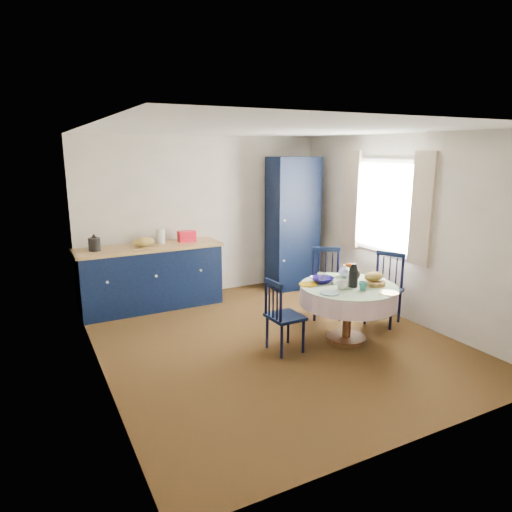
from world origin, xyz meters
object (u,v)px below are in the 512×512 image
(pantry_cabinet, at_px, (292,224))
(dining_table, at_px, (349,295))
(kitchen_counter, at_px, (151,276))
(mug_c, at_px, (355,275))
(chair_far, at_px, (326,283))
(chair_left, at_px, (283,315))
(cobalt_bowl, at_px, (322,280))
(mug_a, at_px, (342,285))
(mug_d, at_px, (321,277))
(chair_right, at_px, (385,288))
(mug_b, at_px, (363,286))

(pantry_cabinet, height_order, dining_table, pantry_cabinet)
(kitchen_counter, xyz_separation_m, mug_c, (2.05, -2.11, 0.27))
(dining_table, height_order, chair_far, dining_table)
(chair_left, bearing_deg, cobalt_bowl, -78.52)
(mug_a, relative_size, mug_d, 1.17)
(kitchen_counter, distance_m, chair_right, 3.33)
(chair_far, xyz_separation_m, mug_a, (-0.43, -0.89, 0.26))
(mug_b, bearing_deg, chair_left, 160.76)
(chair_left, height_order, chair_right, chair_right)
(chair_far, height_order, mug_b, chair_far)
(chair_far, bearing_deg, pantry_cabinet, 106.86)
(kitchen_counter, height_order, mug_b, kitchen_counter)
(mug_b, bearing_deg, kitchen_counter, 126.07)
(kitchen_counter, distance_m, mug_d, 2.59)
(pantry_cabinet, xyz_separation_m, mug_d, (-0.78, -1.95, -0.34))
(dining_table, distance_m, mug_d, 0.39)
(dining_table, height_order, mug_b, dining_table)
(mug_d, bearing_deg, dining_table, -57.30)
(pantry_cabinet, relative_size, mug_b, 21.08)
(dining_table, bearing_deg, chair_left, 173.81)
(mug_c, xyz_separation_m, mug_d, (-0.43, 0.12, 0.00))
(chair_left, distance_m, chair_far, 1.35)
(dining_table, height_order, chair_left, dining_table)
(pantry_cabinet, bearing_deg, chair_far, -100.06)
(chair_left, xyz_separation_m, mug_d, (0.67, 0.21, 0.31))
(mug_a, height_order, mug_c, same)
(dining_table, xyz_separation_m, mug_a, (-0.16, -0.07, 0.17))
(pantry_cabinet, height_order, cobalt_bowl, pantry_cabinet)
(mug_b, height_order, mug_d, mug_d)
(chair_far, height_order, mug_d, chair_far)
(chair_right, bearing_deg, mug_c, -109.96)
(chair_far, bearing_deg, mug_a, -86.10)
(chair_right, height_order, cobalt_bowl, chair_right)
(mug_a, bearing_deg, chair_right, 18.53)
(pantry_cabinet, xyz_separation_m, mug_b, (-0.57, -2.47, -0.34))
(cobalt_bowl, bearing_deg, chair_right, 0.10)
(kitchen_counter, distance_m, mug_c, 2.96)
(mug_c, bearing_deg, dining_table, -141.98)
(dining_table, distance_m, cobalt_bowl, 0.37)
(chair_left, bearing_deg, dining_table, -98.51)
(chair_far, distance_m, chair_right, 0.79)
(mug_a, bearing_deg, pantry_cabinet, 72.11)
(mug_d, distance_m, cobalt_bowl, 0.06)
(chair_right, xyz_separation_m, mug_b, (-0.80, -0.47, 0.26))
(dining_table, relative_size, mug_d, 10.69)
(mug_a, bearing_deg, mug_b, -38.60)
(mug_a, bearing_deg, cobalt_bowl, 99.98)
(chair_right, height_order, mug_c, chair_right)
(chair_right, bearing_deg, chair_left, -111.34)
(pantry_cabinet, distance_m, chair_left, 2.68)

